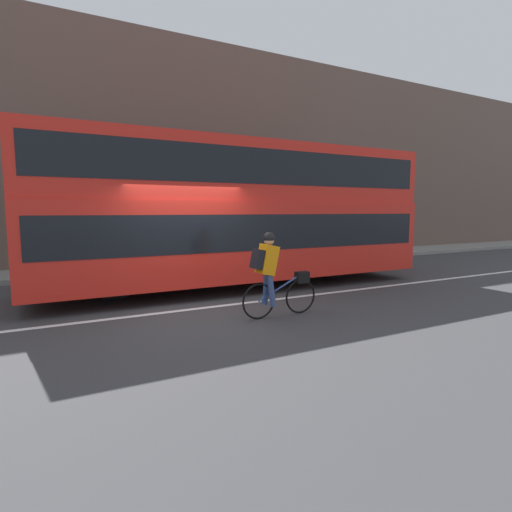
% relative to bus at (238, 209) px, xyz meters
% --- Properties ---
extents(ground_plane, '(80.00, 80.00, 0.00)m').
position_rel_bus_xyz_m(ground_plane, '(-1.77, -1.52, -2.03)').
color(ground_plane, '#38383A').
extents(road_center_line, '(50.00, 0.14, 0.01)m').
position_rel_bus_xyz_m(road_center_line, '(-1.77, -1.72, -2.03)').
color(road_center_line, silver).
rests_on(road_center_line, ground_plane).
extents(sidewalk_curb, '(60.00, 2.18, 0.14)m').
position_rel_bus_xyz_m(sidewalk_curb, '(-1.77, 4.12, -1.96)').
color(sidewalk_curb, gray).
rests_on(sidewalk_curb, ground_plane).
extents(building_facade, '(60.00, 0.30, 8.26)m').
position_rel_bus_xyz_m(building_facade, '(-1.77, 5.36, 2.10)').
color(building_facade, brown).
rests_on(building_facade, ground_plane).
extents(bus, '(9.97, 2.53, 3.63)m').
position_rel_bus_xyz_m(bus, '(0.00, 0.00, 0.00)').
color(bus, black).
rests_on(bus, ground_plane).
extents(cyclist_on_bike, '(1.59, 0.32, 1.60)m').
position_rel_bus_xyz_m(cyclist_on_bike, '(-0.71, -2.98, -1.17)').
color(cyclist_on_bike, black).
rests_on(cyclist_on_bike, ground_plane).
extents(trash_bin, '(0.56, 0.56, 0.82)m').
position_rel_bus_xyz_m(trash_bin, '(2.80, 4.01, -1.48)').
color(trash_bin, '#262628').
rests_on(trash_bin, sidewalk_curb).
extents(street_sign_post, '(0.36, 0.09, 2.74)m').
position_rel_bus_xyz_m(street_sign_post, '(0.90, 4.01, -0.37)').
color(street_sign_post, '#59595B').
rests_on(street_sign_post, sidewalk_curb).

